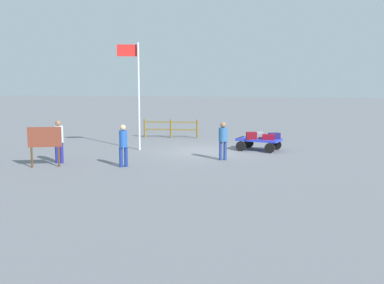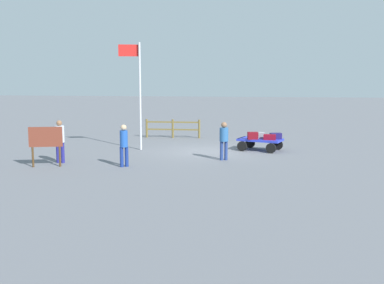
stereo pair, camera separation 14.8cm
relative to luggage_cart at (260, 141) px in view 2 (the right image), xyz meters
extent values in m
plane|color=slate|center=(2.42, 0.71, -0.43)|extent=(120.00, 120.00, 0.00)
cube|color=blue|center=(-0.02, 0.01, 0.09)|extent=(2.24, 1.67, 0.10)
cube|color=blue|center=(0.88, -0.29, 0.09)|extent=(0.41, 1.02, 0.10)
cylinder|color=black|center=(0.82, 0.33, -0.19)|extent=(0.48, 0.26, 0.46)
cylinder|color=black|center=(0.46, -0.75, -0.19)|extent=(0.48, 0.26, 0.46)
cylinder|color=black|center=(-0.51, 0.77, -0.19)|extent=(0.48, 0.26, 0.46)
cylinder|color=black|center=(-0.86, -0.31, -0.19)|extent=(0.48, 0.26, 0.46)
cube|color=maroon|center=(0.33, 0.30, 0.31)|extent=(0.52, 0.37, 0.34)
cube|color=#1D1753|center=(-0.74, 0.02, 0.28)|extent=(0.58, 0.44, 0.28)
cube|color=maroon|center=(-0.45, 0.32, 0.26)|extent=(0.58, 0.40, 0.24)
cube|color=#919399|center=(0.02, -0.21, 0.27)|extent=(0.49, 0.38, 0.27)
cylinder|color=navy|center=(1.41, 2.78, -0.03)|extent=(0.14, 0.14, 0.80)
cylinder|color=navy|center=(1.58, 2.87, -0.03)|extent=(0.14, 0.14, 0.80)
cylinder|color=#2C609C|center=(1.49, 2.83, 0.65)|extent=(0.49, 0.49, 0.57)
sphere|color=#8D6447|center=(1.49, 2.83, 1.06)|extent=(0.24, 0.24, 0.24)
cylinder|color=navy|center=(5.12, 4.77, -0.04)|extent=(0.14, 0.14, 0.78)
cylinder|color=navy|center=(5.29, 4.88, -0.04)|extent=(0.14, 0.14, 0.78)
cylinder|color=#2051AE|center=(5.20, 4.83, 0.67)|extent=(0.42, 0.42, 0.64)
sphere|color=tan|center=(5.20, 4.83, 1.11)|extent=(0.23, 0.23, 0.23)
cylinder|color=navy|center=(7.90, 4.38, -0.01)|extent=(0.14, 0.14, 0.84)
cylinder|color=navy|center=(8.10, 4.39, -0.01)|extent=(0.14, 0.14, 0.84)
cylinder|color=silver|center=(8.00, 4.38, 0.75)|extent=(0.40, 0.40, 0.67)
sphere|color=#8E6241|center=(8.00, 4.38, 1.19)|extent=(0.22, 0.22, 0.22)
cylinder|color=silver|center=(5.62, 0.59, 2.10)|extent=(0.10, 0.10, 5.04)
cube|color=red|center=(6.14, 0.59, 4.25)|extent=(0.92, 0.26, 0.54)
cylinder|color=#4C3319|center=(7.69, 5.13, -0.03)|extent=(0.08, 0.08, 0.78)
cylinder|color=#4C3319|center=(8.67, 5.39, -0.03)|extent=(0.08, 0.08, 0.78)
cube|color=brown|center=(8.18, 5.26, 0.74)|extent=(1.24, 0.39, 0.77)
cylinder|color=brown|center=(3.39, -3.99, 0.10)|extent=(0.12, 0.12, 1.06)
cylinder|color=brown|center=(4.90, -3.95, 0.10)|extent=(0.12, 0.12, 1.06)
cylinder|color=brown|center=(6.42, -3.92, 0.10)|extent=(0.12, 0.12, 1.06)
cube|color=brown|center=(4.90, -3.95, 0.47)|extent=(3.03, 0.15, 0.08)
cube|color=brown|center=(4.90, -3.95, 0.05)|extent=(3.03, 0.15, 0.08)
camera|label=1|loc=(0.26, 22.10, 3.04)|focal=43.73mm
camera|label=2|loc=(0.11, 22.08, 3.04)|focal=43.73mm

